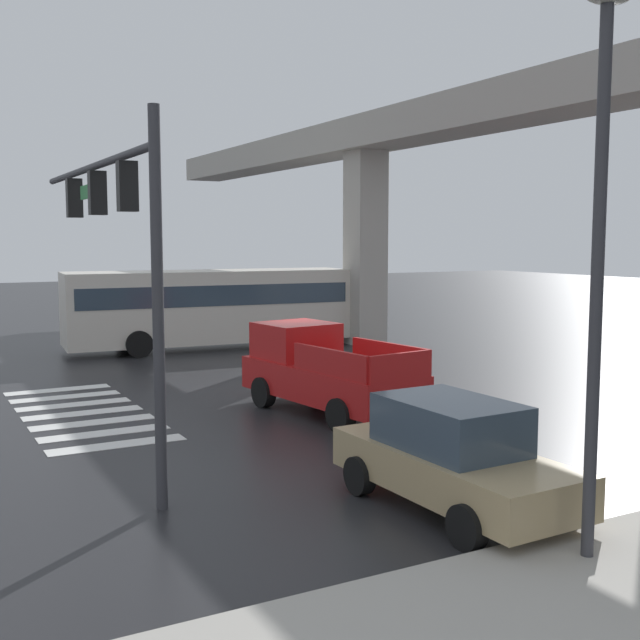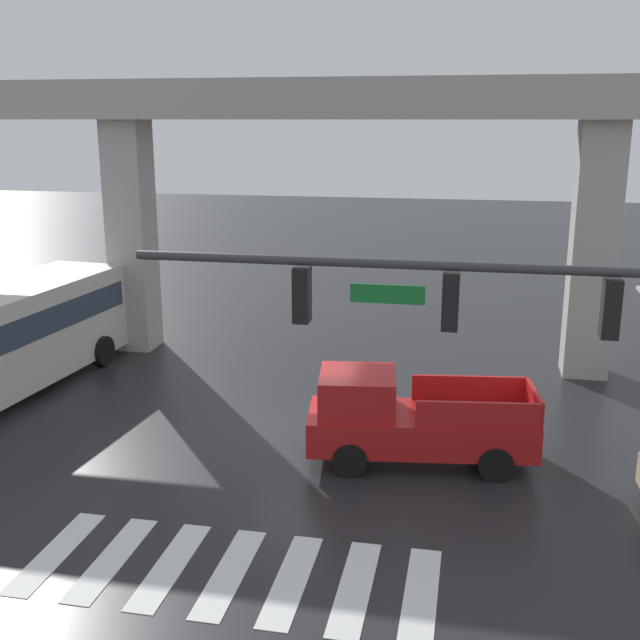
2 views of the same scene
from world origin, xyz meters
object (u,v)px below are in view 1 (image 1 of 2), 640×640
(sedan_tan, at_px, (452,456))
(traffic_signal_mast, at_px, (113,220))
(pickup_truck, at_px, (323,372))
(city_bus, at_px, (211,304))
(street_lamp_near_corner, at_px, (600,210))

(sedan_tan, height_order, traffic_signal_mast, traffic_signal_mast)
(pickup_truck, distance_m, city_bus, 11.81)
(city_bus, height_order, sedan_tan, city_bus)
(pickup_truck, distance_m, street_lamp_near_corner, 10.28)
(pickup_truck, relative_size, traffic_signal_mast, 0.61)
(traffic_signal_mast, xyz_separation_m, street_lamp_near_corner, (7.41, 4.15, 0.01))
(sedan_tan, bearing_deg, pickup_truck, 167.52)
(street_lamp_near_corner, bearing_deg, traffic_signal_mast, -150.73)
(traffic_signal_mast, height_order, street_lamp_near_corner, street_lamp_near_corner)
(city_bus, bearing_deg, street_lamp_near_corner, -7.73)
(sedan_tan, relative_size, street_lamp_near_corner, 0.60)
(city_bus, xyz_separation_m, sedan_tan, (18.67, -3.07, -0.87))
(sedan_tan, distance_m, street_lamp_near_corner, 4.50)
(city_bus, relative_size, street_lamp_near_corner, 1.51)
(pickup_truck, height_order, city_bus, city_bus)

